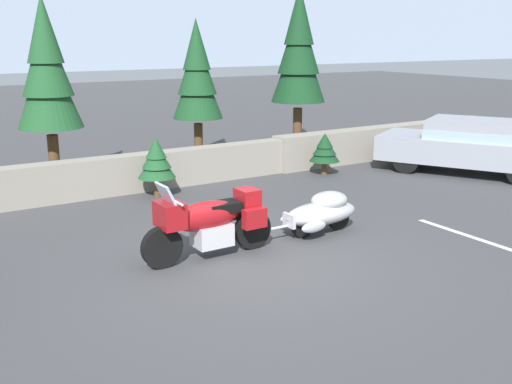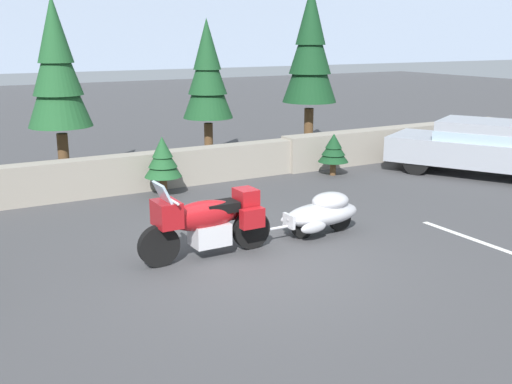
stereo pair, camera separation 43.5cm
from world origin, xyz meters
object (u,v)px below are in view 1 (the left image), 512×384
Objects in this scene: sedan_at_right_edge at (472,144)px; pine_tree_far_right at (197,74)px; touring_motorcycle at (209,221)px; car_shaped_trailer at (322,212)px; pine_tree_tall at (299,50)px; pine_tree_secondary at (47,69)px.

sedan_at_right_edge is 7.50m from pine_tree_far_right.
touring_motorcycle is 1.05× the size of car_shaped_trailer.
pine_tree_far_right is (-3.08, 0.43, -0.61)m from pine_tree_tall.
sedan_at_right_edge is 1.21× the size of pine_tree_far_right.
pine_tree_far_right is at bearing 138.61° from sedan_at_right_edge.
sedan_at_right_edge is (6.39, 1.88, 0.36)m from car_shaped_trailer.
sedan_at_right_edge reaches higher than touring_motorcycle.
touring_motorcycle is at bearing -134.98° from pine_tree_tall.
pine_tree_tall is at bearing 2.21° from pine_tree_secondary.
pine_tree_secondary reaches higher than car_shaped_trailer.
car_shaped_trailer is 0.46× the size of sedan_at_right_edge.
pine_tree_far_right reaches higher than sedan_at_right_edge.
sedan_at_right_edge is 1.09× the size of pine_tree_secondary.
pine_tree_secondary is (-9.60, 4.12, 1.98)m from sedan_at_right_edge.
pine_tree_secondary is (-7.21, -0.28, -0.33)m from pine_tree_tall.
sedan_at_right_edge is (8.70, 1.91, 0.15)m from touring_motorcycle.
car_shaped_trailer is 7.08m from pine_tree_far_right.
car_shaped_trailer is 6.67m from sedan_at_right_edge.
touring_motorcycle is 0.48× the size of sedan_at_right_edge.
car_shaped_trailer is at bearing -61.84° from pine_tree_secondary.
touring_motorcycle is at bearing -115.55° from pine_tree_far_right.
pine_tree_far_right is (4.12, 0.70, -0.28)m from pine_tree_secondary.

